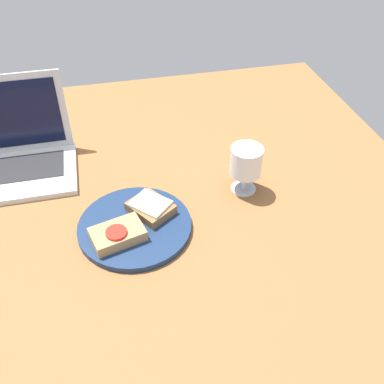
% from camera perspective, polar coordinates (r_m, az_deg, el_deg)
% --- Properties ---
extents(wooden_table, '(1.40, 1.40, 0.03)m').
position_cam_1_polar(wooden_table, '(1.01, -5.38, -3.84)').
color(wooden_table, brown).
rests_on(wooden_table, ground).
extents(plate, '(0.25, 0.25, 0.02)m').
position_cam_1_polar(plate, '(0.97, -7.62, -4.56)').
color(plate, navy).
rests_on(plate, wooden_table).
extents(sandwich_with_tomato, '(0.13, 0.10, 0.03)m').
position_cam_1_polar(sandwich_with_tomato, '(0.93, -9.89, -5.56)').
color(sandwich_with_tomato, '#A88456').
rests_on(sandwich_with_tomato, plate).
extents(sandwich_with_cheese, '(0.12, 0.12, 0.03)m').
position_cam_1_polar(sandwich_with_cheese, '(0.98, -5.70, -1.91)').
color(sandwich_with_cheese, brown).
rests_on(sandwich_with_cheese, plate).
extents(wine_glass, '(0.08, 0.08, 0.12)m').
position_cam_1_polar(wine_glass, '(1.03, 7.20, 3.81)').
color(wine_glass, white).
rests_on(wine_glass, wooden_table).
extents(laptop, '(0.35, 0.24, 0.22)m').
position_cam_1_polar(laptop, '(1.20, -23.77, 4.67)').
color(laptop, silver).
rests_on(laptop, wooden_table).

